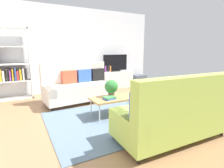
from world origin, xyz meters
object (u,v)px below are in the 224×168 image
Objects in this scene: tv at (115,63)px; vase_0 at (101,70)px; couch_green at (174,114)px; bottle_2 at (110,69)px; potted_plant at (111,87)px; table_book_0 at (110,99)px; tv_console at (115,79)px; storage_trunk at (139,80)px; bottle_1 at (108,69)px; bookshelf at (9,67)px; bottle_0 at (105,69)px; couch_beige at (79,86)px; coffee_table at (115,98)px.

tv is 0.63m from vase_0.
couch_green is 4.08m from bottle_2.
potted_plant is 1.72× the size of bottle_2.
table_book_0 is at bearing -111.14° from vase_0.
couch_green is at bearing -98.02° from vase_0.
tv_console is at bearing 76.10° from couch_green.
storage_trunk is 3.58m from potted_plant.
storage_trunk is 1.76m from vase_0.
bottle_1 is at bearing -19.20° from vase_0.
bottle_1 is (1.31, 2.63, 0.32)m from table_book_0.
bookshelf reaches higher than couch_green.
bottle_0 is 1.01× the size of bottle_1.
vase_0 reaches higher than tv_console.
tv_console is at bearing 90.00° from tv.
bottle_2 is at bearing -169.96° from tv_console.
couch_beige reaches higher than potted_plant.
vase_0 is at bearing 84.12° from couch_green.
couch_green reaches higher than coffee_table.
bottle_1 is (-0.32, -0.02, -0.20)m from tv.
couch_beige is 1.53m from table_book_0.
bottle_0 reaches higher than tv_console.
potted_plant is (-0.07, 0.07, 0.25)m from coffee_table.
tv_console is at bearing 60.93° from coffee_table.
couch_beige is at bearing 97.43° from table_book_0.
tv_console is 0.63m from tv.
storage_trunk is at bearing 43.25° from table_book_0.
couch_beige is at bearing -148.14° from tv.
tv_console is (1.43, 2.58, -0.07)m from coffee_table.
storage_trunk is at bearing -1.48° from bookshelf.
table_book_0 is 2.95m from bottle_1.
potted_plant is 2.70m from bottle_0.
table_book_0 is (-0.13, -0.16, -0.21)m from potted_plant.
bottle_0 is at bearing 180.00° from bottle_2.
couch_beige is at bearing -145.14° from bottle_2.
bookshelf is 4.69m from storage_trunk.
vase_0 is 0.37m from bottle_2.
bottle_1 is (0.11, 0.00, -0.00)m from bottle_0.
tv_console is at bearing -153.20° from couch_beige.
tv reaches higher than storage_trunk.
bottle_1 is at bearing 63.52° from table_book_0.
potted_plant is at bearing 97.93° from couch_beige.
vase_0 is 0.59× the size of bottle_2.
bookshelf is at bearing 122.77° from couch_green.
couch_green is 8.40× the size of bottle_1.
tv is 0.48m from bottle_0.
bookshelf is 2.96m from vase_0.
storage_trunk is 1.43m from bottle_2.
couch_beige reaches higher than bottle_2.
potted_plant is at bearing 105.54° from couch_green.
tv_console is 3.61× the size of potted_plant.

